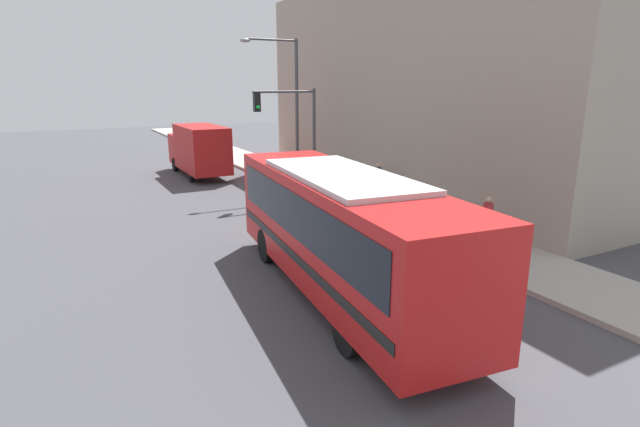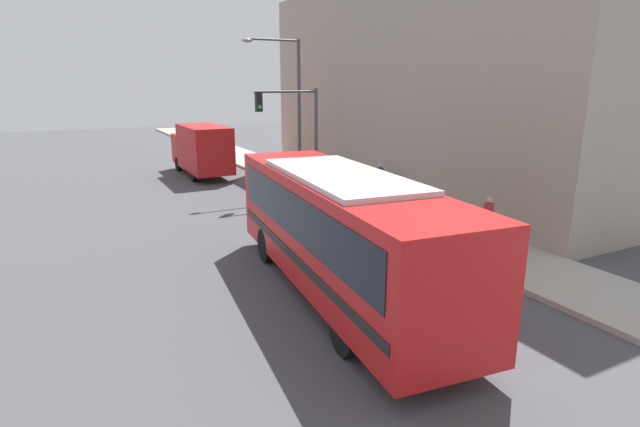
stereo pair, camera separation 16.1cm
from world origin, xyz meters
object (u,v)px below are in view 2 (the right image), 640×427
street_lamp (292,100)px  pedestrian_near_corner (380,182)px  fire_hydrant (463,243)px  traffic_light_pole (295,122)px  delivery_truck (201,148)px  parking_meter (345,187)px  pedestrian_mid_block (488,221)px  city_bus (339,225)px

street_lamp → pedestrian_near_corner: size_ratio=4.15×
fire_hydrant → traffic_light_pole: size_ratio=0.13×
fire_hydrant → street_lamp: (-0.18, 12.93, 4.21)m
fire_hydrant → traffic_light_pole: bearing=95.2°
fire_hydrant → traffic_light_pole: (-0.99, 10.77, 3.20)m
delivery_truck → fire_hydrant: 19.19m
delivery_truck → traffic_light_pole: size_ratio=1.34×
traffic_light_pole → fire_hydrant: bearing=-84.8°
pedestrian_near_corner → traffic_light_pole: bearing=128.8°
fire_hydrant → pedestrian_near_corner: (1.74, 7.38, 0.60)m
delivery_truck → fire_hydrant: bearing=-79.1°
parking_meter → street_lamp: street_lamp is taller
delivery_truck → pedestrian_mid_block: delivery_truck is taller
street_lamp → pedestrian_mid_block: bearing=-83.3°
city_bus → pedestrian_mid_block: size_ratio=6.32×
city_bus → parking_meter: city_bus is taller
traffic_light_pole → parking_meter: size_ratio=4.24×
city_bus → pedestrian_mid_block: bearing=14.2°
city_bus → pedestrian_near_corner: size_ratio=5.82×
city_bus → fire_hydrant: 5.30m
fire_hydrant → pedestrian_near_corner: bearing=76.7°
parking_meter → pedestrian_mid_block: size_ratio=0.72×
pedestrian_mid_block → traffic_light_pole: bearing=102.3°
city_bus → parking_meter: (5.05, 8.28, -0.96)m
city_bus → delivery_truck: bearing=92.0°
pedestrian_mid_block → city_bus: bearing=-172.0°
traffic_light_pole → parking_meter: 4.27m
delivery_truck → pedestrian_mid_block: 19.22m
traffic_light_pole → pedestrian_mid_block: (2.29, -10.53, -2.69)m
traffic_light_pole → parking_meter: (0.99, -3.14, -2.72)m
city_bus → parking_meter: bearing=64.8°
delivery_truck → parking_meter: size_ratio=5.69×
parking_meter → pedestrian_mid_block: bearing=-80.0°
delivery_truck → pedestrian_near_corner: size_ratio=3.77×
street_lamp → pedestrian_near_corner: (1.92, -5.55, -3.61)m
traffic_light_pole → pedestrian_near_corner: size_ratio=2.81×
city_bus → delivery_truck: (1.43, 19.46, -0.27)m
delivery_truck → pedestrian_mid_block: bearing=-75.1°
fire_hydrant → parking_meter: size_ratio=0.57×
delivery_truck → parking_meter: 11.77m
delivery_truck → pedestrian_mid_block: size_ratio=4.09×
parking_meter → pedestrian_mid_block: (1.31, -7.39, 0.03)m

